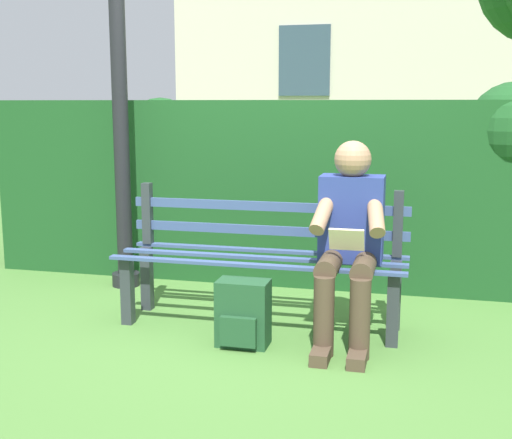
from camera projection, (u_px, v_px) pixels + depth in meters
name	position (u px, v px, depth m)	size (l,w,h in m)	color
ground	(260.00, 326.00, 4.26)	(60.00, 60.00, 0.00)	#477533
park_bench	(262.00, 258.00, 4.24)	(1.83, 0.48, 0.87)	#2D3338
person_seated	(349.00, 236.00, 3.92)	(0.44, 0.73, 1.19)	navy
hedge_backdrop	(311.00, 185.00, 5.35)	(5.11, 0.85, 1.56)	#19471E
backpack	(243.00, 314.00, 3.89)	(0.30, 0.26, 0.39)	#1E4728
lamp_post	(118.00, 50.00, 4.90)	(0.25, 0.25, 3.23)	black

